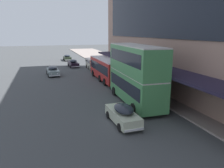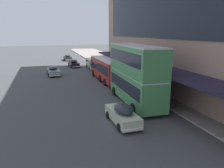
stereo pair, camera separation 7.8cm
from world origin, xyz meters
TOP-DOWN VIEW (x-y plane):
  - transit_bus_kerbside_front at (3.62, 16.18)m, footprint 3.08×9.67m
  - transit_bus_kerbside_rear at (3.86, 27.65)m, footprint 2.71×10.68m
  - sedan_trailing_near at (0.90, 42.17)m, footprint 1.98×4.79m
  - sedan_second_near at (-3.70, 34.19)m, footprint 2.11×4.96m
  - sedan_lead_near at (0.93, 53.51)m, footprint 1.87×4.64m
  - sedan_lead_mid at (0.56, 11.57)m, footprint 1.84×4.58m
  - vw_van at (4.25, 39.35)m, footprint 1.91×4.55m
  - fire_hydrant at (6.64, 17.36)m, footprint 0.20×0.40m

SIDE VIEW (x-z plane):
  - fire_hydrant at x=6.64m, z-range 0.14..0.84m
  - sedan_lead_near at x=0.93m, z-range 0.00..1.50m
  - sedan_second_near at x=-3.70m, z-range 0.00..1.53m
  - sedan_trailing_near at x=0.90m, z-range -0.02..1.60m
  - sedan_lead_mid at x=0.56m, z-range -0.02..1.63m
  - vw_van at x=4.25m, z-range 0.12..2.08m
  - transit_bus_kerbside_rear at x=3.86m, z-range 0.24..3.50m
  - transit_bus_kerbside_front at x=3.62m, z-range 0.24..6.24m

